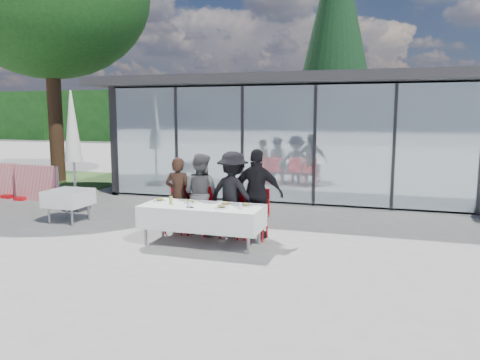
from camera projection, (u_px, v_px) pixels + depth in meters
name	position (u px, v px, depth m)	size (l,w,h in m)	color
ground	(226.00, 245.00, 8.76)	(90.00, 90.00, 0.00)	gray
pavilion	(363.00, 122.00, 15.57)	(14.80, 8.80, 3.44)	gray
treeline	(322.00, 116.00, 35.48)	(62.50, 2.00, 4.40)	black
dining_table	(202.00, 216.00, 8.70)	(2.26, 0.96, 0.75)	white
diner_a	(179.00, 195.00, 9.62)	(0.57, 0.57, 1.55)	#321F16
diner_chair_a	(179.00, 206.00, 9.65)	(0.44, 0.44, 0.97)	red
diner_b	(201.00, 194.00, 9.47)	(0.80, 0.80, 1.65)	#545454
diner_chair_b	(201.00, 208.00, 9.51)	(0.44, 0.44, 0.97)	red
diner_c	(233.00, 194.00, 9.26)	(1.10, 1.10, 1.70)	black
diner_chair_c	(233.00, 210.00, 9.30)	(0.44, 0.44, 0.97)	red
diner_d	(257.00, 194.00, 9.11)	(1.03, 1.03, 1.76)	black
diner_chair_d	(257.00, 211.00, 9.15)	(0.44, 0.44, 0.97)	red
plate_a	(160.00, 200.00, 9.07)	(0.26, 0.26, 0.07)	white
plate_b	(190.00, 201.00, 8.90)	(0.26, 0.26, 0.07)	white
plate_c	(225.00, 204.00, 8.68)	(0.26, 0.26, 0.07)	white
plate_d	(246.00, 205.00, 8.56)	(0.26, 0.26, 0.07)	white
plate_extra	(222.00, 207.00, 8.40)	(0.26, 0.26, 0.07)	white
juice_bottle	(171.00, 200.00, 8.76)	(0.06, 0.06, 0.15)	#89AB47
drinking_glasses	(215.00, 205.00, 8.41)	(0.99, 0.22, 0.10)	silver
folded_eyeglasses	(190.00, 207.00, 8.46)	(0.14, 0.03, 0.01)	black
spare_table_left	(69.00, 198.00, 10.49)	(0.86, 0.86, 0.74)	white
spare_chair_b	(435.00, 190.00, 11.63)	(0.59, 0.59, 0.97)	red
market_umbrella	(72.00, 134.00, 11.58)	(0.50, 0.50, 3.00)	black
conifer_tree	(336.00, 30.00, 20.03)	(4.00, 4.00, 10.50)	#382316
grass_patch	(59.00, 181.00, 16.95)	(5.00, 5.00, 0.02)	#385926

